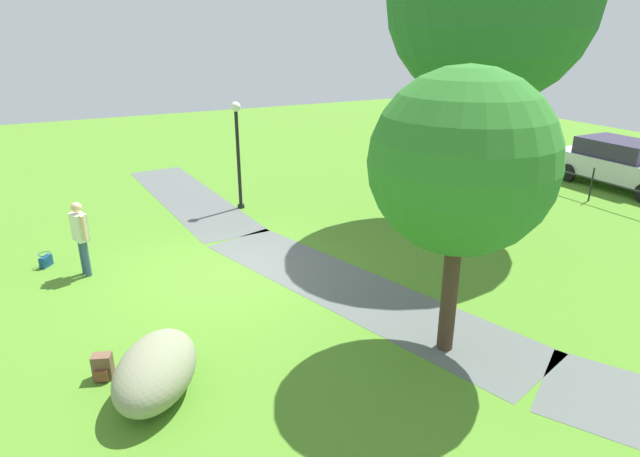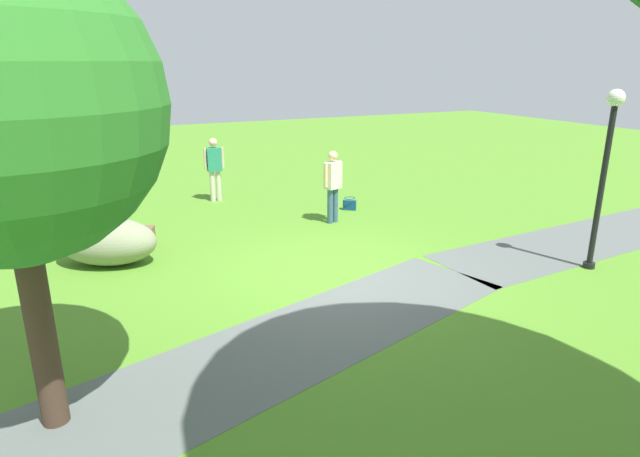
{
  "view_description": "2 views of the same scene",
  "coord_description": "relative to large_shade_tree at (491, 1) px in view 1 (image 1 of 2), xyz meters",
  "views": [
    {
      "loc": [
        10.14,
        -3.01,
        4.99
      ],
      "look_at": [
        1.25,
        1.55,
        1.23
      ],
      "focal_mm": 29.87,
      "sensor_mm": 36.0,
      "label": 1
    },
    {
      "loc": [
        3.89,
        7.63,
        3.51
      ],
      "look_at": [
        0.02,
        -0.39,
        0.71
      ],
      "focal_mm": 29.92,
      "sensor_mm": 36.0,
      "label": 2
    }
  ],
  "objects": [
    {
      "name": "ground_plane",
      "position": [
        0.17,
        -6.84,
        -5.6
      ],
      "size": [
        48.0,
        48.0,
        0.0
      ],
      "primitive_type": "plane",
      "color": "#508727"
    },
    {
      "name": "footpath_segment_near",
      "position": [
        -5.84,
        -6.23,
        -5.59
      ],
      "size": [
        8.1,
        2.33,
        0.01
      ],
      "color": "#585E5B",
      "rests_on": "ground"
    },
    {
      "name": "footpath_segment_mid",
      "position": [
        1.99,
        -4.85,
        -5.59
      ],
      "size": [
        8.19,
        3.98,
        0.01
      ],
      "color": "#585E5B",
      "rests_on": "ground"
    },
    {
      "name": "large_shade_tree",
      "position": [
        0.0,
        0.0,
        0.0
      ],
      "size": [
        4.97,
        4.97,
        8.1
      ],
      "color": "brown",
      "rests_on": "ground"
    },
    {
      "name": "young_tree_near_path",
      "position": [
        4.48,
        -4.53,
        -2.46
      ],
      "size": [
        2.78,
        2.78,
        4.55
      ],
      "color": "#432F23",
      "rests_on": "ground"
    },
    {
      "name": "lamp_post",
      "position": [
        -4.1,
        -5.09,
        -3.66
      ],
      "size": [
        0.28,
        0.28,
        3.09
      ],
      "color": "black",
      "rests_on": "ground"
    },
    {
      "name": "lawn_boulder",
      "position": [
        3.57,
        -9.02,
        -5.17
      ],
      "size": [
        2.08,
        1.82,
        0.85
      ],
      "color": "gray",
      "rests_on": "ground"
    },
    {
      "name": "woman_with_handbag",
      "position": [
        -1.26,
        -9.57,
        -4.65
      ],
      "size": [
        0.5,
        0.34,
        1.64
      ],
      "color": "#36576E",
      "rests_on": "ground"
    },
    {
      "name": "handbag_on_grass",
      "position": [
        -2.13,
        -10.35,
        -5.46
      ],
      "size": [
        0.38,
        0.38,
        0.31
      ],
      "color": "navy",
      "rests_on": "ground"
    },
    {
      "name": "backpack_by_boulder",
      "position": [
        2.77,
        -9.68,
        -5.4
      ],
      "size": [
        0.33,
        0.33,
        0.4
      ],
      "color": "brown",
      "rests_on": "ground"
    },
    {
      "name": "park_fence",
      "position": [
        0.17,
        4.66,
        -4.98
      ],
      "size": [
        22.05,
        0.05,
        1.05
      ],
      "color": "#232326",
      "rests_on": "ground"
    },
    {
      "name": "parked_wagon_silver",
      "position": [
        -6.12,
        7.33,
        -4.79
      ],
      "size": [
        4.4,
        2.04,
        1.56
      ],
      "color": "#ADB8C3",
      "rests_on": "ground"
    },
    {
      "name": "parked_sedan_red",
      "position": [
        -0.41,
        6.87,
        -4.79
      ],
      "size": [
        4.48,
        1.96,
        1.56
      ],
      "color": "silver",
      "rests_on": "ground"
    }
  ]
}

